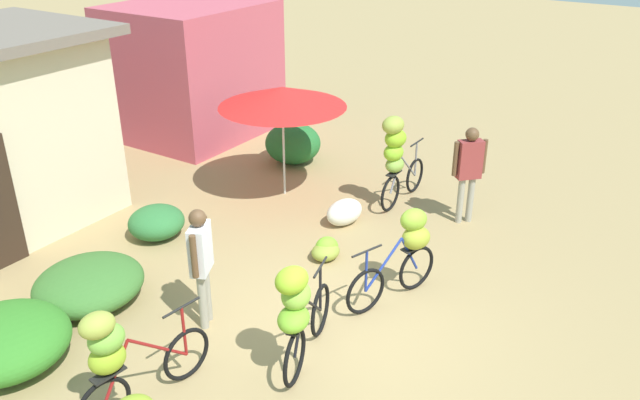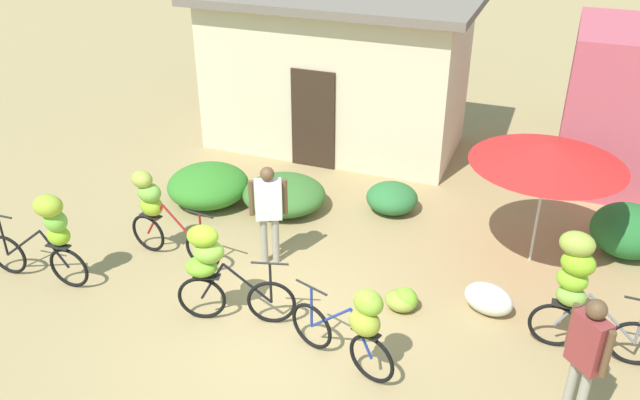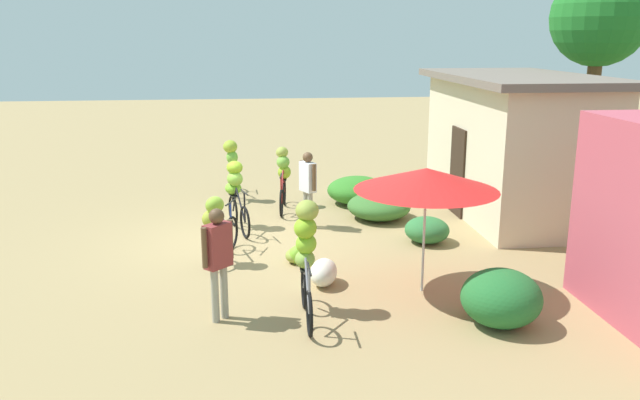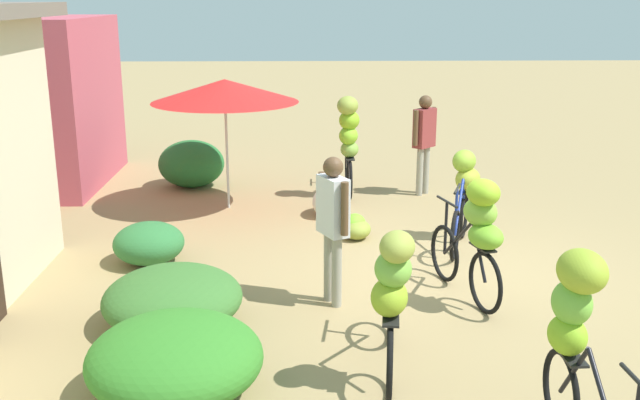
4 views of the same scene
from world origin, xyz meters
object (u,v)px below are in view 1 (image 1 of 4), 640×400
(shop_pink, at_px, (193,70))
(bicycle_near_pile, at_px, (118,354))
(person_bystander, at_px, (201,256))
(person_vendor, at_px, (469,165))
(banana_pile_on_ground, at_px, (326,250))
(bicycle_center_loaded, at_px, (298,308))
(produce_sack, at_px, (344,212))
(market_umbrella, at_px, (282,97))
(bicycle_rightmost, at_px, (396,153))
(bicycle_by_shop, at_px, (406,247))

(shop_pink, height_order, bicycle_near_pile, shop_pink)
(person_bystander, bearing_deg, person_vendor, -20.79)
(banana_pile_on_ground, bearing_deg, person_bystander, 169.34)
(banana_pile_on_ground, bearing_deg, shop_pink, 59.79)
(shop_pink, xyz_separation_m, person_vendor, (-0.99, -6.96, -0.42))
(bicycle_near_pile, distance_m, banana_pile_on_ground, 4.00)
(bicycle_center_loaded, relative_size, produce_sack, 2.27)
(person_bystander, bearing_deg, bicycle_near_pile, -166.04)
(shop_pink, xyz_separation_m, banana_pile_on_ground, (-3.29, -5.66, -1.31))
(market_umbrella, bearing_deg, banana_pile_on_ground, -129.41)
(bicycle_rightmost, bearing_deg, banana_pile_on_ground, 179.11)
(bicycle_near_pile, height_order, person_vendor, person_vendor)
(market_umbrella, bearing_deg, person_vendor, -77.04)
(bicycle_near_pile, relative_size, bicycle_rightmost, 1.00)
(bicycle_near_pile, height_order, banana_pile_on_ground, bicycle_near_pile)
(bicycle_by_shop, height_order, person_vendor, person_vendor)
(shop_pink, distance_m, market_umbrella, 4.15)
(bicycle_rightmost, xyz_separation_m, person_vendor, (0.11, -1.27, 0.01))
(shop_pink, xyz_separation_m, bicycle_rightmost, (-1.10, -5.69, -0.43))
(bicycle_center_loaded, xyz_separation_m, bicycle_by_shop, (2.09, -0.32, -0.13))
(banana_pile_on_ground, height_order, person_bystander, person_bystander)
(bicycle_rightmost, bearing_deg, bicycle_by_shop, -150.19)
(bicycle_near_pile, xyz_separation_m, banana_pile_on_ground, (3.94, 0.00, -0.69))
(bicycle_by_shop, height_order, produce_sack, bicycle_by_shop)
(shop_pink, relative_size, person_bystander, 1.95)
(bicycle_rightmost, bearing_deg, bicycle_center_loaded, -166.65)
(market_umbrella, xyz_separation_m, bicycle_center_loaded, (-3.90, -3.02, -0.99))
(market_umbrella, xyz_separation_m, person_vendor, (0.74, -3.21, -0.83))
(bicycle_center_loaded, distance_m, bicycle_by_shop, 2.12)
(bicycle_near_pile, height_order, bicycle_rightmost, bicycle_rightmost)
(person_bystander, bearing_deg, banana_pile_on_ground, -10.66)
(bicycle_by_shop, distance_m, person_vendor, 2.56)
(bicycle_by_shop, bearing_deg, bicycle_near_pile, 158.98)
(bicycle_rightmost, bearing_deg, produce_sack, 160.03)
(shop_pink, bearing_deg, market_umbrella, -114.73)
(bicycle_by_shop, bearing_deg, person_bystander, 137.24)
(person_vendor, bearing_deg, market_umbrella, 102.96)
(shop_pink, relative_size, banana_pile_on_ground, 5.51)
(bicycle_near_pile, height_order, person_bystander, person_bystander)
(bicycle_by_shop, height_order, bicycle_rightmost, bicycle_rightmost)
(bicycle_rightmost, relative_size, produce_sack, 2.43)
(bicycle_rightmost, bearing_deg, person_vendor, -85.10)
(bicycle_center_loaded, bearing_deg, bicycle_by_shop, -8.68)
(market_umbrella, xyz_separation_m, bicycle_near_pile, (-5.51, -1.91, -1.02))
(bicycle_center_loaded, bearing_deg, bicycle_near_pile, 145.61)
(bicycle_by_shop, distance_m, produce_sack, 2.30)
(produce_sack, relative_size, person_vendor, 0.42)
(bicycle_by_shop, bearing_deg, produce_sack, 52.57)
(banana_pile_on_ground, relative_size, person_bystander, 0.35)
(market_umbrella, distance_m, produce_sack, 2.30)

